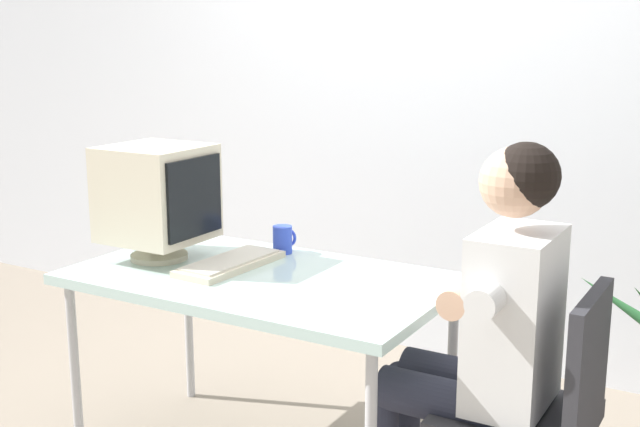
# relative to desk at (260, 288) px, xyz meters

# --- Properties ---
(wall_back) EXTENTS (8.00, 0.10, 3.00)m
(wall_back) POSITION_rel_desk_xyz_m (0.30, 1.40, 0.81)
(wall_back) COLOR silver
(wall_back) RESTS_ON ground_plane
(desk) EXTENTS (1.34, 0.77, 0.74)m
(desk) POSITION_rel_desk_xyz_m (0.00, 0.00, 0.00)
(desk) COLOR #B7B7BC
(desk) RESTS_ON ground_plane
(crt_monitor) EXTENTS (0.36, 0.35, 0.43)m
(crt_monitor) POSITION_rel_desk_xyz_m (-0.45, -0.02, 0.30)
(crt_monitor) COLOR beige
(crt_monitor) RESTS_ON desk
(keyboard) EXTENTS (0.20, 0.46, 0.03)m
(keyboard) POSITION_rel_desk_xyz_m (-0.15, 0.02, 0.07)
(keyboard) COLOR beige
(keyboard) RESTS_ON desk
(office_chair) EXTENTS (0.44, 0.44, 0.86)m
(office_chair) POSITION_rel_desk_xyz_m (1.01, 0.00, -0.21)
(office_chair) COLOR #4C4C51
(office_chair) RESTS_ON ground_plane
(person_seated) EXTENTS (0.68, 0.55, 1.28)m
(person_seated) POSITION_rel_desk_xyz_m (0.83, 0.00, 0.01)
(person_seated) COLOR silver
(person_seated) RESTS_ON ground_plane
(desk_mug) EXTENTS (0.08, 0.09, 0.11)m
(desk_mug) POSITION_rel_desk_xyz_m (-0.09, 0.29, 0.10)
(desk_mug) COLOR blue
(desk_mug) RESTS_ON desk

